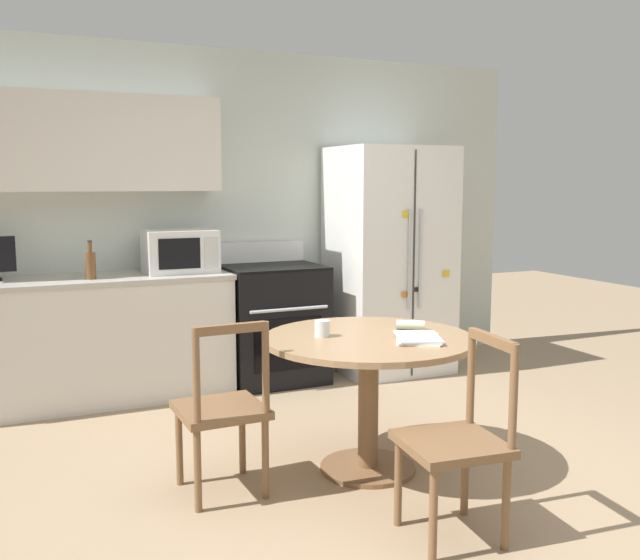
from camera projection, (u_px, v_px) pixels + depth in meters
name	position (u px, v px, depth m)	size (l,w,h in m)	color
ground_plane	(395.00, 498.00, 3.55)	(14.00, 14.00, 0.00)	#9E8466
back_wall	(195.00, 198.00, 5.57)	(5.20, 0.44, 2.60)	silver
kitchen_counter	(87.00, 340.00, 5.06)	(2.04, 0.64, 0.90)	silver
refrigerator	(389.00, 260.00, 5.90)	(0.89, 0.80, 1.85)	white
oven_range	(273.00, 322.00, 5.61)	(0.75, 0.68, 1.08)	black
microwave	(180.00, 251.00, 5.27)	(0.52, 0.36, 0.31)	white
counter_bottle	(91.00, 265.00, 4.90)	(0.07, 0.07, 0.27)	brown
dining_table	(369.00, 365.00, 3.82)	(1.13, 1.13, 0.75)	#997551
dining_chair_near	(458.00, 442.00, 3.12)	(0.46, 0.46, 0.90)	brown
dining_chair_left	(222.00, 410.00, 3.55)	(0.43, 0.43, 0.90)	brown
candle_glass	(322.00, 330.00, 3.79)	(0.08, 0.08, 0.09)	silver
folded_napkin	(411.00, 325.00, 3.97)	(0.16, 0.13, 0.05)	beige
mail_stack	(418.00, 338.00, 3.70)	(0.34, 0.37, 0.02)	white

